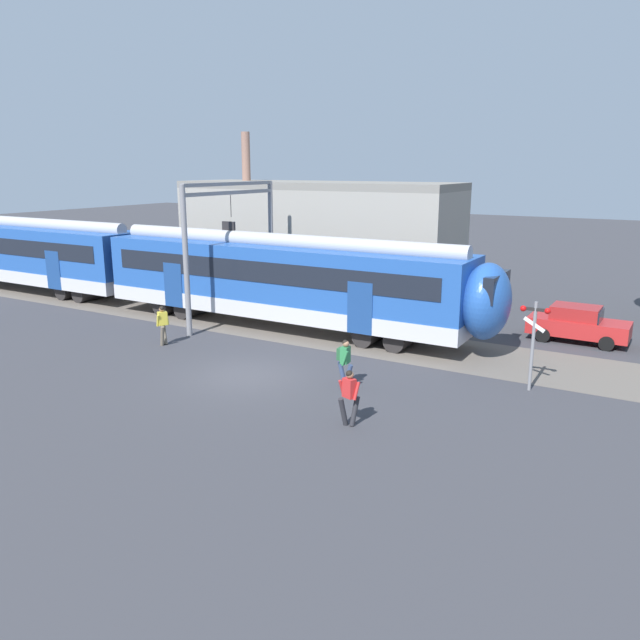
% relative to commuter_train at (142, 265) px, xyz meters
% --- Properties ---
extents(ground_plane, '(160.00, 160.00, 0.00)m').
position_rel_commuter_train_xyz_m(ground_plane, '(11.39, -6.30, -2.25)').
color(ground_plane, '#38383D').
extents(track_bed, '(80.00, 4.40, 0.01)m').
position_rel_commuter_train_xyz_m(track_bed, '(-2.48, 0.00, -2.25)').
color(track_bed, '#605951').
rests_on(track_bed, ground).
extents(commuter_train, '(38.05, 3.07, 4.73)m').
position_rel_commuter_train_xyz_m(commuter_train, '(0.00, 0.00, 0.00)').
color(commuter_train, silver).
rests_on(commuter_train, ground).
extents(pedestrian_yellow, '(0.54, 0.66, 1.67)m').
position_rel_commuter_train_xyz_m(pedestrian_yellow, '(6.07, -4.88, -1.29)').
color(pedestrian_yellow, '#6B6051').
rests_on(pedestrian_yellow, ground).
extents(pedestrian_green, '(0.65, 0.53, 1.67)m').
position_rel_commuter_train_xyz_m(pedestrian_green, '(14.98, -5.62, -1.26)').
color(pedestrian_green, navy).
rests_on(pedestrian_green, ground).
extents(pedestrian_red, '(0.64, 0.59, 1.67)m').
position_rel_commuter_train_xyz_m(pedestrian_red, '(16.58, -8.37, -1.29)').
color(pedestrian_red, '#28282D').
rests_on(pedestrian_red, ground).
extents(parked_car_red, '(4.04, 1.83, 1.54)m').
position_rel_commuter_train_xyz_m(parked_car_red, '(20.84, 4.29, -1.47)').
color(parked_car_red, '#B22323').
rests_on(parked_car_red, ground).
extents(catenary_gantry, '(0.24, 6.64, 6.53)m').
position_rel_commuter_train_xyz_m(catenary_gantry, '(5.98, 0.00, 2.06)').
color(catenary_gantry, gray).
rests_on(catenary_gantry, ground).
extents(crossing_signal, '(0.96, 0.22, 3.00)m').
position_rel_commuter_train_xyz_m(crossing_signal, '(20.41, -2.78, -0.24)').
color(crossing_signal, gray).
rests_on(crossing_signal, ground).
extents(background_building, '(16.15, 5.00, 9.20)m').
position_rel_commuter_train_xyz_m(background_building, '(6.16, 7.51, 0.95)').
color(background_building, gray).
rests_on(background_building, ground).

